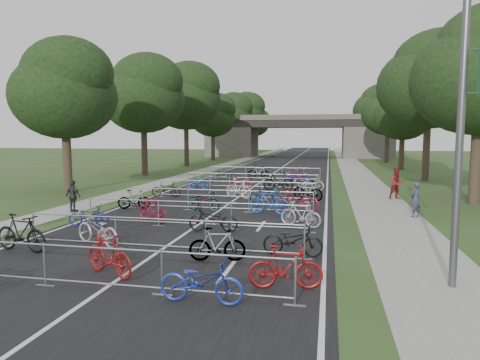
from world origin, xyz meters
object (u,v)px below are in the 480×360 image
Objects in this scene: overpass_bridge at (298,136)px; lamppost at (463,111)px; pedestrian_b at (397,183)px; pedestrian_c at (73,196)px; bike_2 at (201,281)px; pedestrian_a at (416,200)px; bike_1 at (109,255)px.

overpass_bridge is 3.78× the size of lamppost.
pedestrian_b is 1.21× the size of pedestrian_c.
overpass_bridge is 63.55m from lamppost.
bike_2 is 1.24× the size of pedestrian_c.
pedestrian_b is at bearing -20.16° from bike_2.
lamppost is 7.25m from bike_2.
overpass_bridge reaches higher than pedestrian_b.
lamppost is 9.97m from pedestrian_a.
bike_2 is at bearing 93.17° from bike_1.
pedestrian_c is (-9.36, 9.60, 0.27)m from bike_2.
lamppost is 4.30× the size of bike_1.
pedestrian_b reaches higher than bike_1.
pedestrian_b is (0.04, 5.74, 0.13)m from pedestrian_a.
bike_2 is 13.41m from pedestrian_c.
pedestrian_c is at bearing -115.31° from bike_1.
lamppost is 17.18m from pedestrian_c.
bike_2 is at bearing -158.59° from lamppost.
pedestrian_b is at bearing -79.14° from overpass_bridge.
pedestrian_c is (-6.80, -55.67, -2.76)m from overpass_bridge.
bike_1 is 0.99× the size of bike_2.
overpass_bridge is 65.38m from bike_2.
pedestrian_b is at bearing -130.23° from pedestrian_a.
pedestrian_b is (9.20, -47.95, -2.60)m from overpass_bridge.
lamppost is 5.31× the size of pedestrian_c.
bike_1 is at bearing -173.63° from lamppost.
bike_1 is 14.02m from pedestrian_a.
pedestrian_c is at bearing 45.11° from bike_2.
bike_2 is (2.56, -65.26, -3.03)m from overpass_bridge.
overpass_bridge reaches higher than pedestrian_c.
overpass_bridge reaches higher than bike_1.
pedestrian_a is at bearing -157.81° from pedestrian_c.
lamppost reaches higher than bike_2.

